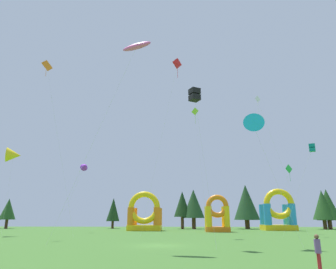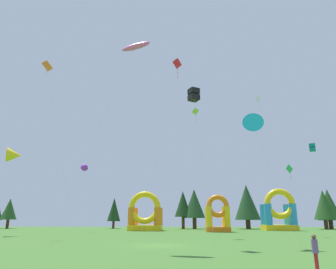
# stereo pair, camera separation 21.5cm
# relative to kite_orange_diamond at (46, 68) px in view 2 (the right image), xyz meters

# --- Properties ---
(ground_plane) EXTENTS (120.00, 120.00, 0.00)m
(ground_plane) POSITION_rel_kite_orange_diamond_xyz_m (16.90, -10.80, -22.55)
(ground_plane) COLOR #3D6B28
(kite_orange_diamond) EXTENTS (5.76, 2.14, 23.34)m
(kite_orange_diamond) POSITION_rel_kite_orange_diamond_xyz_m (0.00, 0.00, 0.00)
(kite_orange_diamond) COLOR orange
(kite_orange_diamond) RESTS_ON ground_plane
(kite_pink_parafoil) EXTENTS (8.86, 2.61, 17.92)m
(kite_pink_parafoil) POSITION_rel_kite_orange_diamond_xyz_m (14.90, -13.83, -5.29)
(kite_pink_parafoil) COLOR #EA599E
(kite_pink_parafoil) RESTS_ON ground_plane
(kite_red_diamond) EXTENTS (5.83, 1.36, 25.42)m
(kite_red_diamond) POSITION_rel_kite_orange_diamond_xyz_m (18.25, 4.11, 2.08)
(kite_red_diamond) COLOR red
(kite_red_diamond) RESTS_ON ground_plane
(kite_green_diamond) EXTENTS (3.62, 1.37, 10.27)m
(kite_green_diamond) POSITION_rel_kite_orange_diamond_xyz_m (35.65, 11.31, -12.87)
(kite_green_diamond) COLOR green
(kite_green_diamond) RESTS_ON ground_plane
(kite_black_box) EXTENTS (1.88, 2.83, 13.78)m
(kite_black_box) POSITION_rel_kite_orange_diamond_xyz_m (20.08, -12.05, -9.36)
(kite_black_box) COLOR black
(kite_black_box) RESTS_ON ground_plane
(kite_cyan_delta) EXTENTS (4.18, 2.35, 11.28)m
(kite_cyan_delta) POSITION_rel_kite_orange_diamond_xyz_m (25.35, -11.58, -12.36)
(kite_cyan_delta) COLOR #19B7CC
(kite_cyan_delta) RESTS_ON ground_plane
(kite_teal_box) EXTENTS (4.53, 2.23, 11.21)m
(kite_teal_box) POSITION_rel_kite_orange_diamond_xyz_m (34.98, 0.09, -11.84)
(kite_teal_box) COLOR #0C7F7A
(kite_teal_box) RESTS_ON ground_plane
(kite_white_diamond) EXTENTS (5.77, 1.08, 20.61)m
(kite_white_diamond) POSITION_rel_kite_orange_diamond_xyz_m (30.64, 7.80, -2.71)
(kite_white_diamond) COLOR white
(kite_white_diamond) RESTS_ON ground_plane
(kite_purple_delta) EXTENTS (4.38, 2.81, 11.81)m
(kite_purple_delta) POSITION_rel_kite_orange_diamond_xyz_m (1.58, 14.85, -11.51)
(kite_purple_delta) COLOR purple
(kite_purple_delta) RESTS_ON ground_plane
(kite_yellow_delta) EXTENTS (2.57, 3.59, 12.10)m
(kite_yellow_delta) POSITION_rel_kite_orange_diamond_xyz_m (-5.50, 4.29, -11.51)
(kite_yellow_delta) COLOR yellow
(kite_yellow_delta) RESTS_ON ground_plane
(kite_lime_diamond) EXTENTS (1.77, 5.22, 21.42)m
(kite_lime_diamond) POSITION_rel_kite_orange_diamond_xyz_m (21.20, 15.31, -1.85)
(kite_lime_diamond) COLOR #8CD826
(kite_lime_diamond) RESTS_ON ground_plane
(person_far_side) EXTENTS (0.27, 0.27, 1.56)m
(person_far_side) POSITION_rel_kite_orange_diamond_xyz_m (24.91, -24.10, -21.62)
(person_far_side) COLOR #B21E26
(person_far_side) RESTS_ON ground_plane
(inflatable_orange_dome) EXTENTS (4.02, 3.75, 6.13)m
(inflatable_orange_dome) POSITION_rel_kite_orange_diamond_xyz_m (24.53, 16.86, -20.16)
(inflatable_orange_dome) COLOR orange
(inflatable_orange_dome) RESTS_ON ground_plane
(inflatable_red_slide) EXTENTS (5.95, 4.95, 7.72)m
(inflatable_red_slide) POSITION_rel_kite_orange_diamond_xyz_m (36.85, 24.03, -19.63)
(inflatable_red_slide) COLOR yellow
(inflatable_red_slide) RESTS_ON ground_plane
(inflatable_blue_arch) EXTENTS (6.16, 4.71, 7.09)m
(inflatable_blue_arch) POSITION_rel_kite_orange_diamond_xyz_m (11.52, 21.33, -20.00)
(inflatable_blue_arch) COLOR yellow
(inflatable_blue_arch) RESTS_ON ground_plane
(tree_row_1) EXTENTS (3.47, 3.47, 6.52)m
(tree_row_1) POSITION_rel_kite_orange_diamond_xyz_m (-20.55, 31.55, -18.36)
(tree_row_1) COLOR #4C331E
(tree_row_1) RESTS_ON ground_plane
(tree_row_2) EXTENTS (2.96, 2.96, 6.73)m
(tree_row_2) POSITION_rel_kite_orange_diamond_xyz_m (2.81, 33.60, -18.43)
(tree_row_2) COLOR #4C331E
(tree_row_2) RESTS_ON ground_plane
(tree_row_3) EXTENTS (3.68, 3.68, 8.04)m
(tree_row_3) POSITION_rel_kite_orange_diamond_xyz_m (18.48, 32.04, -17.33)
(tree_row_3) COLOR #4C331E
(tree_row_3) RESTS_ON ground_plane
(tree_row_4) EXTENTS (4.70, 4.70, 8.42)m
(tree_row_4) POSITION_rel_kite_orange_diamond_xyz_m (20.95, 31.85, -17.25)
(tree_row_4) COLOR #4C331E
(tree_row_4) RESTS_ON ground_plane
(tree_row_5) EXTENTS (5.48, 5.48, 9.39)m
(tree_row_5) POSITION_rel_kite_orange_diamond_xyz_m (32.40, 31.95, -16.95)
(tree_row_5) COLOR #4C331E
(tree_row_5) RESTS_ON ground_plane
(tree_row_6) EXTENTS (4.42, 4.42, 8.05)m
(tree_row_6) POSITION_rel_kite_orange_diamond_xyz_m (48.25, 30.94, -17.60)
(tree_row_6) COLOR #4C331E
(tree_row_6) RESTS_ON ground_plane
(tree_row_7) EXTENTS (4.77, 4.77, 8.30)m
(tree_row_7) POSITION_rel_kite_orange_diamond_xyz_m (49.40, 31.29, -17.53)
(tree_row_7) COLOR #4C331E
(tree_row_7) RESTS_ON ground_plane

